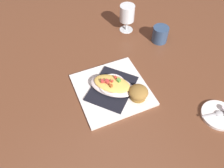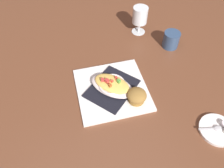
{
  "view_description": "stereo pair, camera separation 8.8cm",
  "coord_description": "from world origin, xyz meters",
  "px_view_note": "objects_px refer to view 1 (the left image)",
  "views": [
    {
      "loc": [
        -0.47,
        0.3,
        0.73
      ],
      "look_at": [
        0.0,
        0.0,
        0.04
      ],
      "focal_mm": 35.68,
      "sensor_mm": 36.0,
      "label": 1
    },
    {
      "loc": [
        -0.52,
        0.22,
        0.73
      ],
      "look_at": [
        0.0,
        0.0,
        0.04
      ],
      "focal_mm": 35.68,
      "sensor_mm": 36.0,
      "label": 2
    }
  ],
  "objects_px": {
    "spoon": "(218,114)",
    "coffee_mug": "(160,35)",
    "creamer_saucer": "(219,115)",
    "stemmed_glass": "(127,15)",
    "muffin": "(138,93)",
    "square_plate": "(112,90)",
    "gratin_dish": "(112,85)"
  },
  "relations": [
    {
      "from": "spoon",
      "to": "coffee_mug",
      "type": "bearing_deg",
      "value": -12.25
    },
    {
      "from": "coffee_mug",
      "to": "creamer_saucer",
      "type": "bearing_deg",
      "value": 168.35
    },
    {
      "from": "spoon",
      "to": "stemmed_glass",
      "type": "bearing_deg",
      "value": -0.84
    },
    {
      "from": "muffin",
      "to": "creamer_saucer",
      "type": "xyz_separation_m",
      "value": [
        -0.23,
        -0.21,
        -0.03
      ]
    },
    {
      "from": "creamer_saucer",
      "to": "square_plate",
      "type": "bearing_deg",
      "value": 40.96
    },
    {
      "from": "square_plate",
      "to": "creamer_saucer",
      "type": "distance_m",
      "value": 0.42
    },
    {
      "from": "square_plate",
      "to": "creamer_saucer",
      "type": "bearing_deg",
      "value": -139.04
    },
    {
      "from": "muffin",
      "to": "coffee_mug",
      "type": "xyz_separation_m",
      "value": [
        0.23,
        -0.3,
        -0.0
      ]
    },
    {
      "from": "creamer_saucer",
      "to": "spoon",
      "type": "distance_m",
      "value": 0.01
    },
    {
      "from": "stemmed_glass",
      "to": "spoon",
      "type": "xyz_separation_m",
      "value": [
        -0.62,
        0.01,
        -0.07
      ]
    },
    {
      "from": "creamer_saucer",
      "to": "stemmed_glass",
      "type": "bearing_deg",
      "value": -0.4
    },
    {
      "from": "stemmed_glass",
      "to": "muffin",
      "type": "bearing_deg",
      "value": 151.34
    },
    {
      "from": "muffin",
      "to": "gratin_dish",
      "type": "bearing_deg",
      "value": 36.08
    },
    {
      "from": "gratin_dish",
      "to": "creamer_saucer",
      "type": "xyz_separation_m",
      "value": [
        -0.32,
        -0.27,
        -0.03
      ]
    },
    {
      "from": "square_plate",
      "to": "creamer_saucer",
      "type": "relative_size",
      "value": 2.18
    },
    {
      "from": "gratin_dish",
      "to": "coffee_mug",
      "type": "relative_size",
      "value": 2.15
    },
    {
      "from": "square_plate",
      "to": "muffin",
      "type": "relative_size",
      "value": 3.69
    },
    {
      "from": "creamer_saucer",
      "to": "spoon",
      "type": "xyz_separation_m",
      "value": [
        0.0,
        0.0,
        0.01
      ]
    },
    {
      "from": "coffee_mug",
      "to": "stemmed_glass",
      "type": "relative_size",
      "value": 0.69
    },
    {
      "from": "coffee_mug",
      "to": "square_plate",
      "type": "bearing_deg",
      "value": 111.24
    },
    {
      "from": "stemmed_glass",
      "to": "creamer_saucer",
      "type": "relative_size",
      "value": 1.08
    },
    {
      "from": "gratin_dish",
      "to": "muffin",
      "type": "relative_size",
      "value": 2.73
    },
    {
      "from": "creamer_saucer",
      "to": "gratin_dish",
      "type": "bearing_deg",
      "value": 40.97
    },
    {
      "from": "muffin",
      "to": "spoon",
      "type": "xyz_separation_m",
      "value": [
        -0.23,
        -0.21,
        -0.02
      ]
    },
    {
      "from": "coffee_mug",
      "to": "gratin_dish",
      "type": "bearing_deg",
      "value": 111.24
    },
    {
      "from": "gratin_dish",
      "to": "stemmed_glass",
      "type": "distance_m",
      "value": 0.42
    },
    {
      "from": "creamer_saucer",
      "to": "coffee_mug",
      "type": "bearing_deg",
      "value": -11.65
    },
    {
      "from": "gratin_dish",
      "to": "spoon",
      "type": "relative_size",
      "value": 2.42
    },
    {
      "from": "gratin_dish",
      "to": "spoon",
      "type": "distance_m",
      "value": 0.42
    },
    {
      "from": "gratin_dish",
      "to": "muffin",
      "type": "distance_m",
      "value": 0.11
    },
    {
      "from": "spoon",
      "to": "square_plate",
      "type": "bearing_deg",
      "value": 40.63
    },
    {
      "from": "stemmed_glass",
      "to": "creamer_saucer",
      "type": "bearing_deg",
      "value": 179.6
    }
  ]
}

